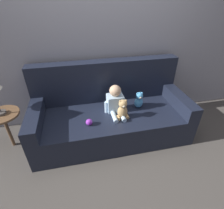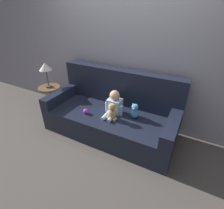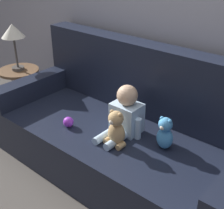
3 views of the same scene
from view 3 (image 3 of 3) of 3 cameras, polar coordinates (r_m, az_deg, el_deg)
The scene contains 7 objects.
ground_plane at distance 2.57m, azimuth 0.95°, elevation -11.82°, with size 12.00×12.00×0.00m, color #4C4742.
couch at distance 2.44m, azimuth 2.18°, elevation -5.23°, with size 2.03×0.89×0.96m.
person_baby at distance 2.25m, azimuth 2.43°, elevation -1.79°, with size 0.29×0.37×0.37m.
teddy_bear_brown at distance 2.12m, azimuth 0.75°, elevation -4.53°, with size 0.15×0.12×0.26m.
plush_toy_side at distance 2.12m, azimuth 9.65°, elevation -5.21°, with size 0.12×0.11×0.24m.
toy_ball at distance 2.39m, azimuth -7.99°, elevation -3.18°, with size 0.08×0.08×0.08m.
side_table at distance 3.17m, azimuth -17.21°, elevation 9.28°, with size 0.40×0.40×0.96m.
Camera 3 is at (1.25, -1.54, 1.64)m, focal length 50.00 mm.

